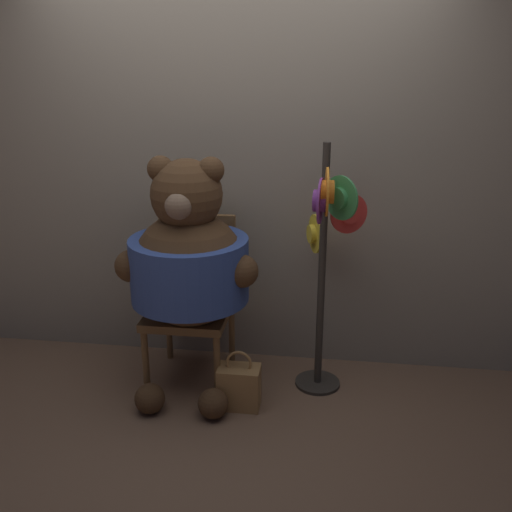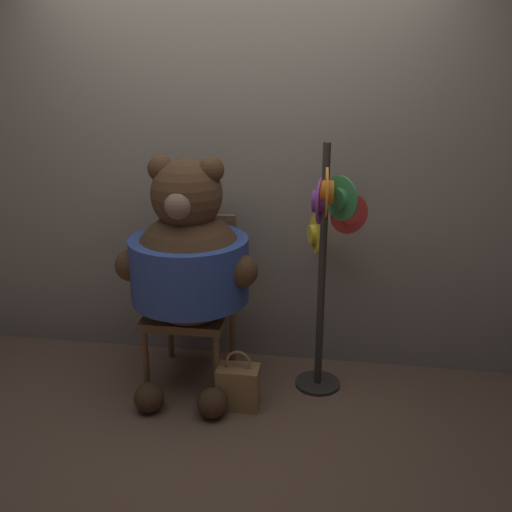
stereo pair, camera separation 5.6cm
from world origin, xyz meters
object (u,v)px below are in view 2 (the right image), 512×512
object	(u,v)px
teddy_bear	(189,261)
handbag_on_ground	(238,386)
chair	(194,294)
hat_display_rack	(326,246)

from	to	relation	value
teddy_bear	handbag_on_ground	size ratio (longest dim) A/B	3.97
chair	teddy_bear	xyz separation A→B (m)	(0.03, -0.19, 0.28)
handbag_on_ground	teddy_bear	bearing A→B (deg)	151.81
teddy_bear	hat_display_rack	size ratio (longest dim) A/B	0.95
chair	hat_display_rack	bearing A→B (deg)	-6.39
teddy_bear	chair	bearing A→B (deg)	99.67
chair	handbag_on_ground	bearing A→B (deg)	-45.59
chair	hat_display_rack	size ratio (longest dim) A/B	0.68
handbag_on_ground	chair	bearing A→B (deg)	134.41
teddy_bear	hat_display_rack	distance (m)	0.80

